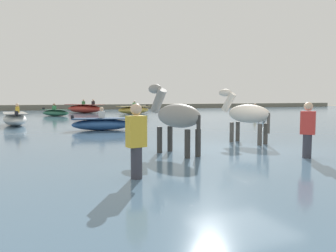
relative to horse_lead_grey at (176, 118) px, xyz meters
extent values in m
plane|color=#84755B|center=(1.92, -0.11, -1.24)|extent=(120.00, 120.00, 0.00)
cube|color=slate|center=(1.92, 9.89, -1.07)|extent=(90.00, 90.00, 0.33)
ellipsoid|color=gray|center=(0.03, -0.08, 0.05)|extent=(0.93, 1.55, 0.59)
cylinder|color=#31312F|center=(-0.30, 0.36, -0.74)|extent=(0.14, 0.14, 0.99)
cylinder|color=#31312F|center=(0.04, 0.46, -0.74)|extent=(0.14, 0.14, 0.99)
cylinder|color=#31312F|center=(0.01, -0.62, -0.74)|extent=(0.14, 0.14, 0.99)
cylinder|color=#31312F|center=(0.35, -0.51, -0.74)|extent=(0.14, 0.14, 0.99)
cylinder|color=gray|center=(-0.21, 0.65, 0.42)|extent=(0.38, 0.58, 0.67)
ellipsoid|color=gray|center=(-0.26, 0.79, 0.73)|extent=(0.35, 0.54, 0.25)
cylinder|color=#31312F|center=(0.24, -0.74, -0.22)|extent=(0.09, 0.09, 0.63)
ellipsoid|color=beige|center=(2.90, 1.00, 0.00)|extent=(0.98, 1.49, 0.56)
cylinder|color=#45423C|center=(2.56, 1.40, -0.76)|extent=(0.13, 0.13, 0.96)
cylinder|color=#45423C|center=(2.87, 1.52, -0.76)|extent=(0.13, 0.13, 0.96)
cylinder|color=#45423C|center=(2.93, 0.48, -0.76)|extent=(0.13, 0.13, 0.96)
cylinder|color=#45423C|center=(3.24, 0.61, -0.76)|extent=(0.13, 0.13, 0.96)
cylinder|color=beige|center=(2.62, 1.69, 0.36)|extent=(0.40, 0.57, 0.65)
ellipsoid|color=beige|center=(2.57, 1.82, 0.66)|extent=(0.37, 0.52, 0.24)
cylinder|color=#45423C|center=(3.15, 0.38, -0.26)|extent=(0.09, 0.09, 0.61)
ellipsoid|color=#BC382D|center=(1.53, 24.47, -0.54)|extent=(3.52, 3.95, 0.75)
cube|color=maroon|center=(1.53, 24.47, -0.14)|extent=(3.38, 3.79, 0.04)
cube|color=#232328|center=(2.21, 23.59, 0.03)|extent=(0.30, 0.32, 0.30)
sphere|color=tan|center=(2.21, 23.59, 0.27)|extent=(0.18, 0.18, 0.18)
cube|color=#388E51|center=(1.46, 24.41, 0.03)|extent=(0.30, 0.32, 0.30)
sphere|color=beige|center=(1.46, 24.41, 0.27)|extent=(0.18, 0.18, 0.18)
ellipsoid|color=gold|center=(5.29, 21.02, -0.60)|extent=(3.32, 2.04, 0.63)
cube|color=olive|center=(5.29, 21.02, -0.26)|extent=(3.19, 1.96, 0.04)
cube|color=black|center=(6.72, 21.48, -0.19)|extent=(0.16, 0.19, 0.18)
cube|color=#388E51|center=(5.33, 20.91, -0.09)|extent=(0.30, 0.25, 0.30)
sphere|color=beige|center=(5.33, 20.91, 0.15)|extent=(0.18, 0.18, 0.18)
ellipsoid|color=#337556|center=(-1.39, 19.75, -0.68)|extent=(2.31, 2.35, 0.46)
cube|color=#1E4634|center=(-1.39, 19.75, -0.43)|extent=(2.21, 2.25, 0.04)
cube|color=black|center=(-2.21, 20.60, -0.36)|extent=(0.20, 0.20, 0.18)
cube|color=#388E51|center=(-1.47, 19.67, -0.26)|extent=(0.31, 0.31, 0.30)
sphere|color=#A37556|center=(-1.47, 19.67, -0.02)|extent=(0.18, 0.18, 0.18)
ellipsoid|color=silver|center=(13.20, 14.14, -0.70)|extent=(1.80, 2.60, 0.42)
cube|color=gray|center=(13.20, 14.14, -0.47)|extent=(1.72, 2.49, 0.04)
cube|color=black|center=(12.67, 13.06, -0.40)|extent=(0.20, 0.18, 0.18)
cube|color=red|center=(13.56, 14.75, -0.30)|extent=(0.28, 0.31, 0.30)
sphere|color=#A37556|center=(13.56, 14.75, -0.06)|extent=(0.18, 0.18, 0.18)
cube|color=gold|center=(13.13, 14.18, -0.30)|extent=(0.28, 0.31, 0.30)
sphere|color=tan|center=(13.13, 14.18, -0.06)|extent=(0.18, 0.18, 0.18)
ellipsoid|color=silver|center=(-4.00, 11.28, -0.61)|extent=(1.37, 3.39, 0.60)
cube|color=gray|center=(-4.00, 11.28, -0.29)|extent=(1.31, 3.25, 0.04)
cube|color=black|center=(-3.87, 9.70, -0.22)|extent=(0.17, 0.13, 0.18)
cube|color=gold|center=(-3.86, 11.30, -0.12)|extent=(0.20, 0.27, 0.30)
sphere|color=beige|center=(-3.86, 11.30, 0.12)|extent=(0.18, 0.18, 0.18)
ellipsoid|color=#28518E|center=(-0.43, 6.92, -0.67)|extent=(2.68, 1.40, 0.49)
cube|color=navy|center=(-0.43, 6.92, -0.40)|extent=(2.57, 1.35, 0.04)
cube|color=black|center=(-1.63, 7.18, -0.33)|extent=(0.15, 0.18, 0.18)
cube|color=white|center=(-0.41, 7.01, -0.23)|extent=(0.29, 0.23, 0.30)
sphere|color=beige|center=(-0.41, 7.01, 0.01)|extent=(0.18, 0.18, 0.18)
cylinder|color=#383842|center=(-1.67, -2.07, -0.80)|extent=(0.20, 0.20, 0.88)
cube|color=gold|center=(-1.67, -2.07, -0.09)|extent=(0.35, 0.26, 0.54)
sphere|color=beige|center=(-1.67, -2.07, 0.29)|extent=(0.20, 0.20, 0.20)
cylinder|color=#383842|center=(2.61, -1.67, -0.80)|extent=(0.20, 0.20, 0.88)
cube|color=red|center=(2.61, -1.67, -0.09)|extent=(0.36, 0.37, 0.54)
sphere|color=beige|center=(2.61, -1.67, 0.29)|extent=(0.20, 0.20, 0.20)
sphere|color=silver|center=(9.21, 8.16, -0.74)|extent=(0.34, 0.34, 0.34)
cylinder|color=black|center=(9.21, 8.16, -0.35)|extent=(0.04, 0.04, 0.44)
cube|color=#706B5B|center=(1.92, 34.32, -0.77)|extent=(80.00, 2.40, 0.93)
camera|label=1|loc=(-3.39, -7.60, 0.49)|focal=36.01mm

